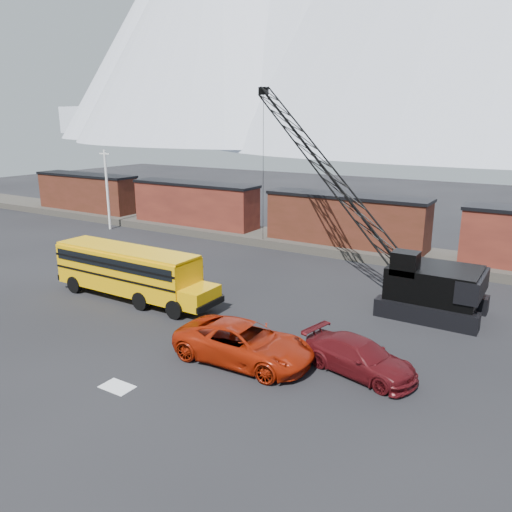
{
  "coord_description": "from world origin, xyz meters",
  "views": [
    {
      "loc": [
        15.22,
        -16.76,
        10.69
      ],
      "look_at": [
        0.23,
        7.41,
        3.0
      ],
      "focal_mm": 35.0,
      "sensor_mm": 36.0,
      "label": 1
    }
  ],
  "objects": [
    {
      "name": "school_bus",
      "position": [
        -6.83,
        4.14,
        1.79
      ],
      "size": [
        11.65,
        2.65,
        3.19
      ],
      "color": "#DC9E04",
      "rests_on": "ground"
    },
    {
      "name": "utility_pole",
      "position": [
        -24.0,
        18.0,
        4.15
      ],
      "size": [
        1.4,
        0.24,
        8.0
      ],
      "color": "silver",
      "rests_on": "ground"
    },
    {
      "name": "boxcar_west_far",
      "position": [
        -32.0,
        22.0,
        2.76
      ],
      "size": [
        13.7,
        3.1,
        4.17
      ],
      "color": "#4F2016",
      "rests_on": "gravel_berm"
    },
    {
      "name": "boxcar_west_near",
      "position": [
        -16.0,
        22.0,
        2.76
      ],
      "size": [
        13.7,
        3.1,
        4.17
      ],
      "color": "#441913",
      "rests_on": "gravel_berm"
    },
    {
      "name": "maroon_suv",
      "position": [
        8.6,
        2.48,
        0.76
      ],
      "size": [
        5.57,
        3.25,
        1.52
      ],
      "primitive_type": "imported",
      "rotation": [
        0.0,
        0.0,
        1.34
      ],
      "color": "#4B0D11",
      "rests_on": "ground"
    },
    {
      "name": "boxcar_mid",
      "position": [
        0.0,
        22.0,
        2.76
      ],
      "size": [
        13.7,
        3.1,
        4.17
      ],
      "color": "#4F2016",
      "rests_on": "gravel_berm"
    },
    {
      "name": "red_pickup",
      "position": [
        3.72,
        0.75,
        0.91
      ],
      "size": [
        6.65,
        3.26,
        1.82
      ],
      "primitive_type": "imported",
      "rotation": [
        0.0,
        0.0,
        1.61
      ],
      "color": "#961C07",
      "rests_on": "ground"
    },
    {
      "name": "snow_patch",
      "position": [
        0.5,
        -4.0,
        0.01
      ],
      "size": [
        1.4,
        0.9,
        0.02
      ],
      "primitive_type": "cube",
      "color": "silver",
      "rests_on": "ground"
    },
    {
      "name": "gravel_berm",
      "position": [
        0.0,
        22.0,
        0.35
      ],
      "size": [
        120.0,
        5.0,
        0.7
      ],
      "primitive_type": "cube",
      "color": "#423E36",
      "rests_on": "ground"
    },
    {
      "name": "crawler_crane",
      "position": [
        0.67,
        15.56,
        7.65
      ],
      "size": [
        19.6,
        10.95,
        13.58
      ],
      "color": "black",
      "rests_on": "ground"
    },
    {
      "name": "ground",
      "position": [
        0.0,
        0.0,
        0.0
      ],
      "size": [
        160.0,
        160.0,
        0.0
      ],
      "primitive_type": "plane",
      "color": "black",
      "rests_on": "ground"
    }
  ]
}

